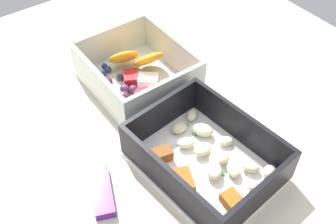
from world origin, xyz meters
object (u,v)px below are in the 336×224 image
at_px(pasta_container, 206,158).
at_px(paper_cup_liner, 86,48).
at_px(fruit_bowl, 137,74).
at_px(candy_bar, 102,192).

relative_size(pasta_container, paper_cup_liner, 5.71).
bearing_deg(fruit_bowl, pasta_container, 175.02).
distance_m(pasta_container, fruit_bowl, 0.18).
height_order(pasta_container, paper_cup_liner, pasta_container).
xyz_separation_m(pasta_container, candy_bar, (0.04, 0.13, -0.01)).
bearing_deg(fruit_bowl, paper_cup_liner, 12.59).
distance_m(pasta_container, paper_cup_liner, 0.30).
height_order(fruit_bowl, paper_cup_liner, fruit_bowl).
bearing_deg(pasta_container, fruit_bowl, -10.65).
distance_m(fruit_bowl, paper_cup_liner, 0.12).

